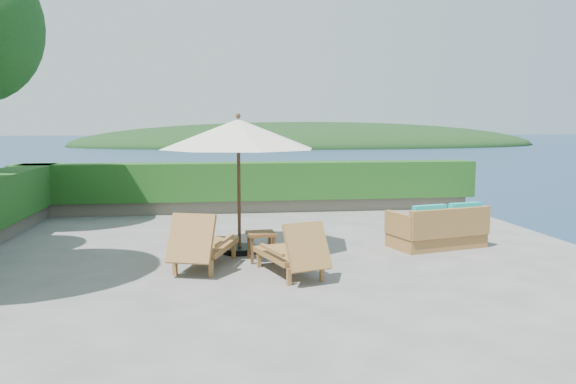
{
  "coord_description": "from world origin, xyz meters",
  "views": [
    {
      "loc": [
        -1.14,
        -9.6,
        2.35
      ],
      "look_at": [
        0.3,
        0.8,
        1.1
      ],
      "focal_mm": 35.0,
      "sensor_mm": 36.0,
      "label": 1
    }
  ],
  "objects": [
    {
      "name": "ground",
      "position": [
        0.0,
        0.0,
        0.0
      ],
      "size": [
        12.0,
        12.0,
        0.0
      ],
      "primitive_type": "plane",
      "color": "gray",
      "rests_on": "ground"
    },
    {
      "name": "foundation",
      "position": [
        0.0,
        0.0,
        -1.55
      ],
      "size": [
        12.0,
        12.0,
        3.0
      ],
      "primitive_type": "cube",
      "color": "#5C5249",
      "rests_on": "ocean"
    },
    {
      "name": "offshore_island",
      "position": [
        25.0,
        140.0,
        -3.0
      ],
      "size": [
        126.0,
        57.6,
        12.6
      ],
      "primitive_type": "ellipsoid",
      "color": "black",
      "rests_on": "ocean"
    },
    {
      "name": "planter_wall_far",
      "position": [
        0.0,
        5.6,
        0.18
      ],
      "size": [
        12.0,
        0.6,
        0.36
      ],
      "primitive_type": "cube",
      "color": "#70695A",
      "rests_on": "ground"
    },
    {
      "name": "hedge_far",
      "position": [
        0.0,
        5.6,
        0.85
      ],
      "size": [
        12.4,
        0.9,
        1.0
      ],
      "primitive_type": "cube",
      "color": "#1B4012",
      "rests_on": "planter_wall_far"
    },
    {
      "name": "patio_umbrella",
      "position": [
        -0.63,
        0.65,
        2.17
      ],
      "size": [
        3.38,
        3.38,
        2.56
      ],
      "rotation": [
        0.0,
        0.0,
        0.2
      ],
      "color": "black",
      "rests_on": "ground"
    },
    {
      "name": "lounge_left",
      "position": [
        -1.29,
        -0.46,
        0.41
      ],
      "size": [
        1.2,
        1.84,
        0.98
      ],
      "rotation": [
        0.0,
        0.0,
        -0.32
      ],
      "color": "olive",
      "rests_on": "ground"
    },
    {
      "name": "lounge_right",
      "position": [
        0.11,
        -1.12,
        0.38
      ],
      "size": [
        1.08,
        1.7,
        0.91
      ],
      "rotation": [
        0.0,
        0.0,
        0.3
      ],
      "color": "olive",
      "rests_on": "ground"
    },
    {
      "name": "side_table",
      "position": [
        -0.29,
        -0.06,
        0.42
      ],
      "size": [
        0.52,
        0.52,
        0.51
      ],
      "rotation": [
        0.0,
        0.0,
        0.09
      ],
      "color": "brown",
      "rests_on": "ground"
    },
    {
      "name": "wicker_loveseat",
      "position": [
        3.2,
        0.57,
        0.34
      ],
      "size": [
        1.97,
        1.34,
        0.88
      ],
      "rotation": [
        0.0,
        0.0,
        0.25
      ],
      "color": "olive",
      "rests_on": "ground"
    }
  ]
}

